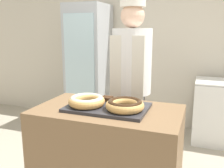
# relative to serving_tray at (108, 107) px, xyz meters

# --- Properties ---
(wall_back) EXTENTS (8.00, 0.06, 2.70)m
(wall_back) POSITION_rel_serving_tray_xyz_m (0.00, 2.13, 0.44)
(wall_back) COLOR beige
(wall_back) RESTS_ON ground_plane
(display_counter) EXTENTS (1.15, 0.66, 0.89)m
(display_counter) POSITION_rel_serving_tray_xyz_m (0.00, 0.00, -0.46)
(display_counter) COLOR brown
(display_counter) RESTS_ON ground_plane
(serving_tray) EXTENTS (0.63, 0.42, 0.02)m
(serving_tray) POSITION_rel_serving_tray_xyz_m (0.00, 0.00, 0.00)
(serving_tray) COLOR #2D2D33
(serving_tray) RESTS_ON display_counter
(donut_light_glaze) EXTENTS (0.29, 0.29, 0.08)m
(donut_light_glaze) POSITION_rel_serving_tray_xyz_m (-0.16, -0.05, 0.05)
(donut_light_glaze) COLOR tan
(donut_light_glaze) RESTS_ON serving_tray
(donut_chocolate_glaze) EXTENTS (0.29, 0.29, 0.08)m
(donut_chocolate_glaze) POSITION_rel_serving_tray_xyz_m (0.16, -0.05, 0.05)
(donut_chocolate_glaze) COLOR tan
(donut_chocolate_glaze) RESTS_ON serving_tray
(brownie_back_left) EXTENTS (0.09, 0.09, 0.03)m
(brownie_back_left) POSITION_rel_serving_tray_xyz_m (-0.06, 0.14, 0.03)
(brownie_back_left) COLOR #382111
(brownie_back_left) RESTS_ON serving_tray
(brownie_back_right) EXTENTS (0.09, 0.09, 0.03)m
(brownie_back_right) POSITION_rel_serving_tray_xyz_m (0.06, 0.14, 0.03)
(brownie_back_right) COLOR #382111
(brownie_back_right) RESTS_ON serving_tray
(baker_person) EXTENTS (0.40, 0.40, 1.80)m
(baker_person) POSITION_rel_serving_tray_xyz_m (0.01, 0.66, 0.04)
(baker_person) COLOR #4C4C51
(baker_person) RESTS_ON ground_plane
(beverage_fridge) EXTENTS (0.57, 0.66, 1.88)m
(beverage_fridge) POSITION_rel_serving_tray_xyz_m (-0.99, 1.74, 0.03)
(beverage_fridge) COLOR #ADB2B7
(beverage_fridge) RESTS_ON ground_plane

